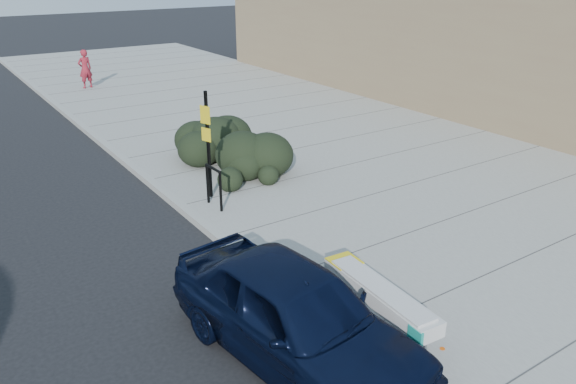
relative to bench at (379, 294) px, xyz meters
name	(u,v)px	position (x,y,z in m)	size (l,w,h in m)	color
ground	(275,287)	(-0.60, 2.02, -0.71)	(120.00, 120.00, 0.00)	black
sidewalk_near	(341,154)	(5.00, 7.02, -0.64)	(11.20, 50.00, 0.15)	gray
curb_near	(166,194)	(-0.60, 7.02, -0.63)	(0.22, 50.00, 0.17)	#9E9E99
bench	(379,294)	(0.00, 0.00, 0.00)	(0.65, 2.37, 0.71)	gray
bike_rack	(214,183)	(0.00, 5.52, 0.03)	(0.08, 0.67, 0.98)	black
sign_post	(207,139)	(0.19, 6.11, 0.90)	(0.14, 0.29, 2.58)	black
hedge	(229,142)	(1.63, 7.81, 0.12)	(1.82, 3.65, 1.37)	black
sedan_navy	(296,315)	(-1.40, 0.23, 0.04)	(1.78, 4.43, 1.51)	black
pedestrian	(85,69)	(1.31, 20.48, 0.28)	(0.61, 0.40, 1.68)	maroon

